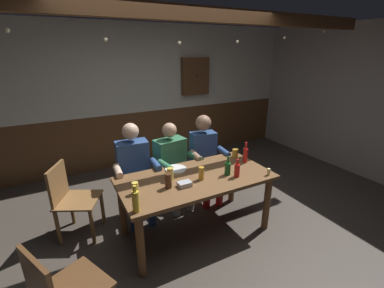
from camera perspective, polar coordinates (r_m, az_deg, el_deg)
The scene contains 24 objects.
ground_plane at distance 3.30m, azimuth 1.62°, elevation -19.18°, with size 7.80×7.80×0.00m, color #423A33.
back_wall_upper at distance 4.88m, azimuth -13.17°, elevation 15.60°, with size 6.50×0.12×1.53m, color beige.
back_wall_wainscot at distance 5.12m, azimuth -12.07°, elevation 1.43°, with size 6.50×0.12×0.99m, color brown.
side_wall_concrete at distance 5.16m, azimuth 36.06°, elevation 6.99°, with size 0.12×4.84×2.52m, color gray.
ceiling_beam at distance 3.04m, azimuth -3.27°, elevation 26.68°, with size 5.85×0.14×0.16m, color brown.
dining_table at distance 3.02m, azimuth 0.85°, elevation -8.89°, with size 1.72×0.86×0.73m.
person_0 at distance 3.37m, azimuth -12.41°, elevation -5.13°, with size 0.55×0.55×1.24m.
person_1 at distance 3.54m, azimuth -4.18°, elevation -3.86°, with size 0.58×0.58×1.18m.
person_2 at distance 3.73m, azimuth 2.91°, elevation -2.28°, with size 0.53×0.56×1.23m.
chair_empty_near_left at distance 3.36m, azimuth -24.84°, elevation -10.67°, with size 0.59×0.59×0.88m.
table_candle at distance 3.11m, azimuth 16.33°, elevation -5.83°, with size 0.04×0.04×0.08m, color #F9E08C.
condiment_caddy at distance 2.76m, azimuth -1.63°, elevation -8.72°, with size 0.14×0.10×0.05m, color #B2B7BC.
plate_0 at distance 3.13m, azimuth -3.53°, elevation -5.46°, with size 0.25×0.25×0.01m, color white.
bottle_0 at distance 2.38m, azimuth -12.16°, elevation -12.03°, with size 0.06×0.06×0.26m.
bottle_1 at distance 3.36m, azimuth 11.56°, elevation -2.26°, with size 0.06×0.06×0.27m.
bottle_2 at distance 3.01m, azimuth 7.77°, elevation -5.26°, with size 0.07×0.07×0.22m.
bottle_3 at distance 2.98m, azimuth 9.79°, elevation -5.59°, with size 0.06×0.06×0.21m.
pint_glass_0 at distance 2.88m, azimuth 2.04°, elevation -6.40°, with size 0.06×0.06×0.15m, color gold.
pint_glass_1 at distance 2.67m, azimuth -12.25°, elevation -9.38°, with size 0.07×0.07×0.12m, color #E5C64C.
pint_glass_2 at distance 2.87m, azimuth -4.77°, elevation -6.55°, with size 0.07×0.07×0.14m, color #E5C64C.
pint_glass_3 at distance 3.52m, azimuth 9.40°, elevation -1.95°, with size 0.08×0.08×0.10m, color gold.
pint_glass_4 at distance 2.72m, azimuth -5.19°, elevation -7.97°, with size 0.07×0.07×0.16m, color #4C2D19.
wall_dart_cabinet at distance 5.23m, azimuth 0.70°, elevation 14.53°, with size 0.56×0.15×0.70m.
string_lights at distance 2.98m, azimuth -2.75°, elevation 22.65°, with size 4.58×0.04×0.21m.
Camera 1 is at (-1.27, -2.22, 2.08)m, focal length 24.49 mm.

